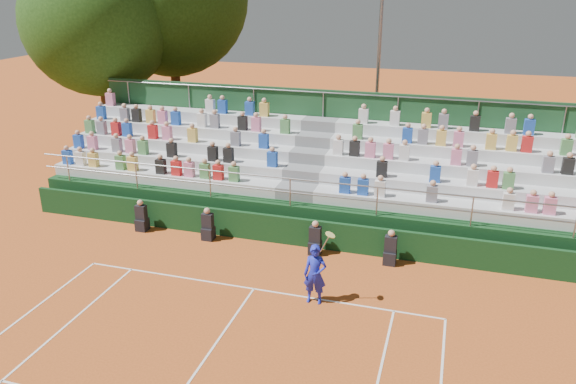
% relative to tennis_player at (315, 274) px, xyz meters
% --- Properties ---
extents(ground, '(90.00, 90.00, 0.00)m').
position_rel_tennis_player_xyz_m(ground, '(-1.89, 0.16, -0.89)').
color(ground, '#B9541E').
rests_on(ground, ground).
extents(courtside_wall, '(20.00, 0.15, 1.00)m').
position_rel_tennis_player_xyz_m(courtside_wall, '(-1.89, 3.36, -0.39)').
color(courtside_wall, black).
rests_on(courtside_wall, ground).
extents(line_officials, '(9.36, 0.40, 1.19)m').
position_rel_tennis_player_xyz_m(line_officials, '(-2.70, 2.91, -0.41)').
color(line_officials, black).
rests_on(line_officials, ground).
extents(grandstand, '(20.00, 5.20, 4.40)m').
position_rel_tennis_player_xyz_m(grandstand, '(-1.90, 6.59, 0.20)').
color(grandstand, black).
rests_on(grandstand, ground).
extents(tennis_player, '(0.86, 0.45, 2.22)m').
position_rel_tennis_player_xyz_m(tennis_player, '(0.00, 0.00, 0.00)').
color(tennis_player, '#1924BE').
rests_on(tennis_player, ground).
extents(tree_west, '(7.07, 7.07, 10.23)m').
position_rel_tennis_player_xyz_m(tree_west, '(-13.58, 10.72, 5.80)').
color(tree_west, '#392514').
rests_on(tree_west, ground).
extents(floodlight_mast, '(0.60, 0.25, 8.63)m').
position_rel_tennis_player_xyz_m(floodlight_mast, '(-0.30, 12.67, 4.11)').
color(floodlight_mast, gray).
rests_on(floodlight_mast, ground).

